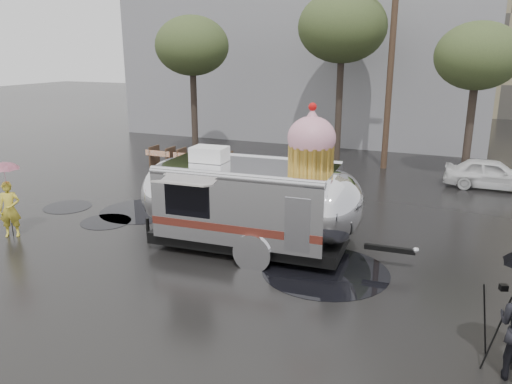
% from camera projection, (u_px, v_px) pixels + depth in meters
% --- Properties ---
extents(ground, '(120.00, 120.00, 0.00)m').
position_uv_depth(ground, '(180.00, 281.00, 11.93)').
color(ground, black).
rests_on(ground, ground).
extents(puddles, '(12.21, 5.60, 0.01)m').
position_uv_depth(puddles, '(201.00, 233.00, 15.08)').
color(puddles, black).
rests_on(puddles, ground).
extents(grey_building, '(22.00, 12.00, 13.00)m').
position_uv_depth(grey_building, '(315.00, 31.00, 32.87)').
color(grey_building, slate).
rests_on(grey_building, ground).
extents(utility_pole, '(1.60, 0.28, 9.00)m').
position_uv_depth(utility_pole, '(391.00, 66.00, 22.09)').
color(utility_pole, '#473323').
rests_on(utility_pole, ground).
extents(tree_left, '(3.64, 3.64, 6.95)m').
position_uv_depth(tree_left, '(192.00, 47.00, 24.55)').
color(tree_left, '#382D26').
rests_on(tree_left, ground).
extents(tree_mid, '(4.20, 4.20, 8.03)m').
position_uv_depth(tree_mid, '(342.00, 27.00, 23.44)').
color(tree_mid, '#382D26').
rests_on(tree_mid, ground).
extents(tree_right, '(3.36, 3.36, 6.42)m').
position_uv_depth(tree_right, '(478.00, 57.00, 19.76)').
color(tree_right, '#382D26').
rests_on(tree_right, ground).
extents(barricade_row, '(4.30, 0.80, 1.00)m').
position_uv_depth(barricade_row, '(190.00, 160.00, 22.69)').
color(barricade_row, '#473323').
rests_on(barricade_row, ground).
extents(airstream_trailer, '(7.76, 3.22, 4.18)m').
position_uv_depth(airstream_trailer, '(253.00, 199.00, 13.44)').
color(airstream_trailer, silver).
rests_on(airstream_trailer, ground).
extents(person_left, '(0.72, 0.66, 1.67)m').
position_uv_depth(person_left, '(10.00, 209.00, 14.62)').
color(person_left, gold).
rests_on(person_left, ground).
extents(umbrella_pink, '(1.07, 1.07, 2.28)m').
position_uv_depth(umbrella_pink, '(5.00, 174.00, 14.32)').
color(umbrella_pink, pink).
rests_on(umbrella_pink, ground).
extents(tripod, '(0.63, 0.60, 1.54)m').
position_uv_depth(tripod, '(499.00, 317.00, 8.55)').
color(tripod, black).
rests_on(tripod, ground).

